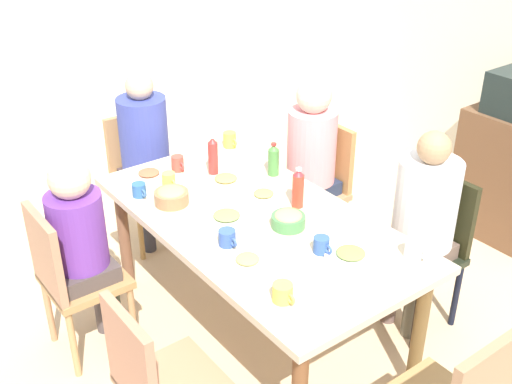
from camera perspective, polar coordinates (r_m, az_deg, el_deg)
ground_plane at (r=3.75m, az=-0.00°, el=-12.40°), size 6.18×6.18×0.00m
wall_left at (r=5.32m, az=-17.89°, el=14.64°), size 0.12×4.85×2.60m
dining_table at (r=3.34m, az=-0.00°, el=-3.52°), size 1.84×0.97×0.77m
chair_0 at (r=2.78m, az=-8.98°, el=-16.29°), size 0.40×0.40×0.90m
chair_1 at (r=3.69m, az=15.26°, el=-4.41°), size 0.40×0.40×0.90m
person_1 at (r=3.52m, az=14.79°, el=-1.94°), size 0.34×0.34×1.21m
chair_2 at (r=4.41m, az=-10.20°, el=1.84°), size 0.40×0.40×0.90m
person_2 at (r=4.24m, az=-9.90°, el=4.14°), size 0.32×0.32×1.23m
chair_3 at (r=3.45m, az=-16.43°, el=-7.13°), size 0.40×0.40×0.90m
person_3 at (r=3.38m, az=-15.42°, el=-4.08°), size 0.30×0.30×1.15m
chair_5 at (r=4.22m, az=5.67°, el=0.92°), size 0.40×0.40×0.90m
person_5 at (r=4.06m, az=4.89°, el=3.52°), size 0.31×0.31×1.24m
plate_0 at (r=3.75m, az=-9.58°, el=1.55°), size 0.22×0.22×0.04m
plate_1 at (r=3.48m, az=0.69°, el=-0.30°), size 0.20×0.20×0.04m
plate_2 at (r=3.02m, az=8.49°, el=-5.62°), size 0.25×0.25×0.04m
plate_3 at (r=3.28m, az=-2.64°, el=-2.28°), size 0.25×0.25×0.04m
plate_4 at (r=3.64m, az=-2.72°, el=1.08°), size 0.24×0.24×0.04m
plate_5 at (r=2.94m, az=-0.77°, el=-6.23°), size 0.20×0.20×0.04m
bowl_0 at (r=3.21m, az=2.91°, el=-2.49°), size 0.17×0.17×0.08m
bowl_1 at (r=3.44m, az=-7.60°, el=-0.36°), size 0.19×0.19×0.09m
cup_0 at (r=3.06m, az=14.02°, el=-4.97°), size 0.12×0.09×0.09m
cup_1 at (r=3.60m, az=-7.82°, el=1.02°), size 0.11×0.07×0.09m
cup_2 at (r=3.06m, az=-2.58°, el=-4.14°), size 0.12×0.08×0.08m
cup_3 at (r=2.71m, az=2.43°, el=-9.02°), size 0.12×0.09×0.08m
cup_4 at (r=4.07m, az=-2.36°, el=4.70°), size 0.12×0.08×0.10m
cup_5 at (r=3.79m, az=-7.03°, el=2.55°), size 0.11×0.07×0.09m
cup_6 at (r=3.02m, az=5.91°, el=-4.77°), size 0.11×0.08×0.08m
cup_7 at (r=3.54m, az=-10.43°, el=0.17°), size 0.11×0.08×0.08m
bottle_0 at (r=3.69m, az=1.58°, el=2.89°), size 0.06×0.06×0.20m
bottle_1 at (r=3.36m, az=3.79°, el=0.31°), size 0.06×0.06×0.23m
bottle_2 at (r=3.68m, az=-3.87°, el=3.15°), size 0.06×0.06×0.25m
side_cabinet at (r=4.74m, az=22.02°, el=1.23°), size 0.70×0.44×0.90m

